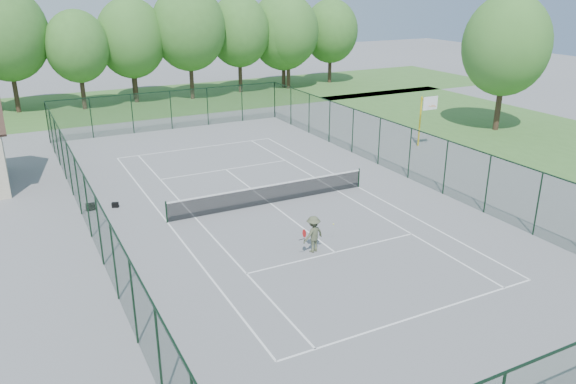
# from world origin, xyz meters

# --- Properties ---
(ground) EXTENTS (140.00, 140.00, 0.00)m
(ground) POSITION_xyz_m (0.00, 0.00, 0.00)
(ground) COLOR gray
(ground) RESTS_ON ground
(grass_far) EXTENTS (80.00, 16.00, 0.01)m
(grass_far) POSITION_xyz_m (0.00, 30.00, 0.01)
(grass_far) COLOR #4B7D36
(grass_far) RESTS_ON ground
(grass_side) EXTENTS (14.00, 40.00, 0.01)m
(grass_side) POSITION_xyz_m (24.00, 4.00, 0.01)
(grass_side) COLOR #4B7D36
(grass_side) RESTS_ON ground
(court_lines) EXTENTS (11.05, 23.85, 0.01)m
(court_lines) POSITION_xyz_m (0.00, 0.00, 0.00)
(court_lines) COLOR white
(court_lines) RESTS_ON ground
(tennis_net) EXTENTS (11.08, 0.08, 1.10)m
(tennis_net) POSITION_xyz_m (0.00, 0.00, 0.58)
(tennis_net) COLOR black
(tennis_net) RESTS_ON ground
(fence_enclosure) EXTENTS (18.05, 36.05, 3.02)m
(fence_enclosure) POSITION_xyz_m (0.00, 0.00, 1.56)
(fence_enclosure) COLOR #1C3822
(fence_enclosure) RESTS_ON ground
(tree_line_far) EXTENTS (39.40, 6.40, 9.70)m
(tree_line_far) POSITION_xyz_m (0.00, 30.00, 5.99)
(tree_line_far) COLOR #412D20
(tree_line_far) RESTS_ON ground
(basketball_goal) EXTENTS (1.20, 1.43, 3.65)m
(basketball_goal) POSITION_xyz_m (14.09, 4.76, 2.57)
(basketball_goal) COLOR yellow
(basketball_goal) RESTS_ON ground
(tree_side) EXTENTS (6.46, 6.46, 10.24)m
(tree_side) POSITION_xyz_m (22.51, 6.14, 6.45)
(tree_side) COLOR #412D20
(tree_side) RESTS_ON ground
(sports_bag_a) EXTENTS (0.45, 0.28, 0.36)m
(sports_bag_a) POSITION_xyz_m (-8.50, 3.33, 0.18)
(sports_bag_a) COLOR black
(sports_bag_a) RESTS_ON ground
(sports_bag_b) EXTENTS (0.38, 0.31, 0.26)m
(sports_bag_b) POSITION_xyz_m (-7.32, 3.16, 0.13)
(sports_bag_b) COLOR black
(sports_bag_b) RESTS_ON ground
(tennis_player) EXTENTS (2.15, 0.92, 1.62)m
(tennis_player) POSITION_xyz_m (-0.78, -5.87, 0.81)
(tennis_player) COLOR #50573C
(tennis_player) RESTS_ON ground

